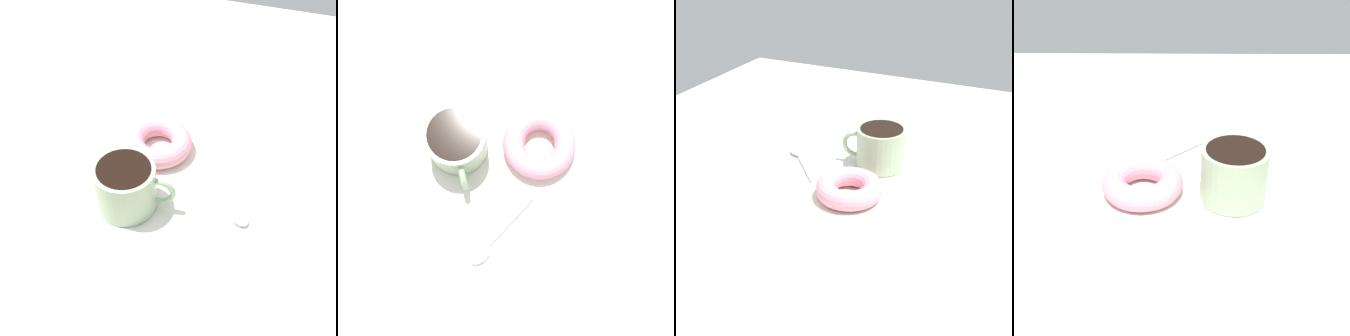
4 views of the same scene
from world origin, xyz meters
The scene contains 5 objects.
ground_plane centered at (0.00, 0.00, -1.00)cm, with size 120.00×120.00×2.00cm, color beige.
napkin centered at (0.51, 2.51, 0.15)cm, with size 34.06×34.06×0.30cm, color white.
coffee_cup centered at (7.52, -1.61, 4.26)cm, with size 9.03×12.01×7.64cm.
donut centered at (-4.91, -0.90, 1.98)cm, with size 11.27×11.27×3.37cm, color pink.
spoon centered at (3.94, 13.66, 0.70)cm, with size 10.93×10.23×0.90cm.
Camera 1 is at (48.16, 17.61, 55.29)cm, focal length 50.00 mm.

